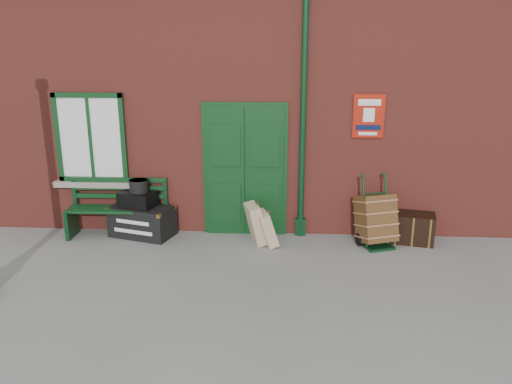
# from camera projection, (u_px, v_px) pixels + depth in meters

# --- Properties ---
(ground) EXTENTS (80.00, 80.00, 0.00)m
(ground) POSITION_uv_depth(u_px,v_px,m) (258.00, 269.00, 7.27)
(ground) COLOR gray
(ground) RESTS_ON ground
(station_building) EXTENTS (10.30, 4.30, 4.36)m
(station_building) POSITION_uv_depth(u_px,v_px,m) (268.00, 97.00, 10.01)
(station_building) COLOR brown
(station_building) RESTS_ON ground
(bench) EXTENTS (1.66, 0.55, 1.02)m
(bench) POSITION_uv_depth(u_px,v_px,m) (118.00, 207.00, 8.46)
(bench) COLOR #0E3617
(bench) RESTS_ON ground
(houdini_trunk) EXTENTS (1.16, 0.84, 0.52)m
(houdini_trunk) POSITION_uv_depth(u_px,v_px,m) (142.00, 221.00, 8.51)
(houdini_trunk) COLOR black
(houdini_trunk) RESTS_ON ground
(strongbox) EXTENTS (0.67, 0.56, 0.26)m
(strongbox) POSITION_uv_depth(u_px,v_px,m) (138.00, 199.00, 8.41)
(strongbox) COLOR black
(strongbox) RESTS_ON houdini_trunk
(hatbox) EXTENTS (0.39, 0.39, 0.21)m
(hatbox) POSITION_uv_depth(u_px,v_px,m) (139.00, 186.00, 8.34)
(hatbox) COLOR black
(hatbox) RESTS_ON strongbox
(suitcase_back) EXTENTS (0.45, 0.54, 0.67)m
(suitcase_back) POSITION_uv_depth(u_px,v_px,m) (256.00, 223.00, 8.17)
(suitcase_back) COLOR tan
(suitcase_back) RESTS_ON ground
(suitcase_front) EXTENTS (0.44, 0.50, 0.58)m
(suitcase_front) POSITION_uv_depth(u_px,v_px,m) (266.00, 228.00, 8.07)
(suitcase_front) COLOR tan
(suitcase_front) RESTS_ON ground
(porter_trolley) EXTENTS (0.72, 0.75, 1.14)m
(porter_trolley) POSITION_uv_depth(u_px,v_px,m) (376.00, 219.00, 8.05)
(porter_trolley) COLOR #0C3318
(porter_trolley) RESTS_ON ground
(dark_trunk) EXTENTS (0.76, 0.58, 0.49)m
(dark_trunk) POSITION_uv_depth(u_px,v_px,m) (413.00, 228.00, 8.23)
(dark_trunk) COLOR black
(dark_trunk) RESTS_ON ground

